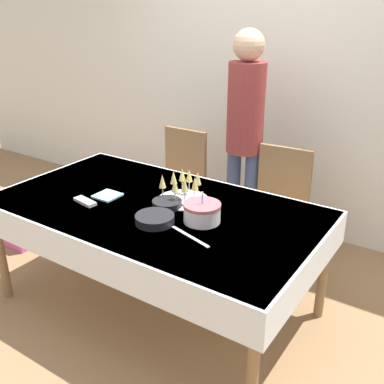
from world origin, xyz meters
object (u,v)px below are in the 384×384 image
(birthday_cake, at_px, (202,213))
(person_standing, at_px, (245,124))
(plate_stack_dessert, at_px, (167,204))
(gift_bag, at_px, (18,232))
(champagne_tray, at_px, (183,187))
(plate_stack_main, at_px, (155,219))
(dining_chair_far_right, at_px, (277,206))
(dining_chair_far_left, at_px, (179,181))

(birthday_cake, bearing_deg, person_standing, 104.82)
(person_standing, bearing_deg, plate_stack_dessert, -90.73)
(person_standing, distance_m, gift_bag, 2.09)
(birthday_cake, distance_m, champagne_tray, 0.32)
(gift_bag, bearing_deg, plate_stack_main, -6.35)
(dining_chair_far_right, relative_size, champagne_tray, 2.86)
(birthday_cake, bearing_deg, dining_chair_far_left, 131.61)
(dining_chair_far_right, xyz_separation_m, birthday_cake, (-0.08, -0.92, 0.30))
(dining_chair_far_left, relative_size, dining_chair_far_right, 1.00)
(gift_bag, bearing_deg, champagne_tray, 6.18)
(birthday_cake, bearing_deg, plate_stack_dessert, 170.21)
(plate_stack_dessert, height_order, gift_bag, plate_stack_dessert)
(birthday_cake, xyz_separation_m, plate_stack_main, (-0.21, -0.16, -0.03))
(birthday_cake, height_order, gift_bag, birthday_cake)
(plate_stack_dessert, relative_size, person_standing, 0.10)
(dining_chair_far_left, xyz_separation_m, plate_stack_dessert, (0.53, -0.87, 0.26))
(birthday_cake, distance_m, plate_stack_dessert, 0.29)
(gift_bag, bearing_deg, dining_chair_far_left, 41.35)
(plate_stack_dessert, distance_m, person_standing, 1.03)
(plate_stack_dessert, bearing_deg, champagne_tray, 80.84)
(dining_chair_far_right, distance_m, champagne_tray, 0.87)
(champagne_tray, bearing_deg, gift_bag, -173.82)
(birthday_cake, height_order, plate_stack_main, birthday_cake)
(champagne_tray, xyz_separation_m, plate_stack_dessert, (-0.02, -0.14, -0.07))
(dining_chair_far_left, bearing_deg, person_standing, 12.06)
(person_standing, bearing_deg, gift_bag, -147.00)
(birthday_cake, distance_m, plate_stack_main, 0.27)
(plate_stack_main, relative_size, plate_stack_dessert, 1.24)
(plate_stack_main, bearing_deg, champagne_tray, 98.02)
(dining_chair_far_left, distance_m, gift_bag, 1.42)
(dining_chair_far_left, bearing_deg, gift_bag, -138.65)
(gift_bag, bearing_deg, birthday_cake, -0.52)
(birthday_cake, relative_size, gift_bag, 0.81)
(champagne_tray, relative_size, gift_bag, 1.24)
(gift_bag, bearing_deg, dining_chair_far_right, 25.09)
(champagne_tray, relative_size, person_standing, 0.19)
(champagne_tray, height_order, plate_stack_dessert, champagne_tray)
(dining_chair_far_right, height_order, champagne_tray, dining_chair_far_right)
(dining_chair_far_right, bearing_deg, plate_stack_dessert, -113.12)
(champagne_tray, distance_m, person_standing, 0.87)
(birthday_cake, distance_m, person_standing, 1.10)
(birthday_cake, height_order, person_standing, person_standing)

